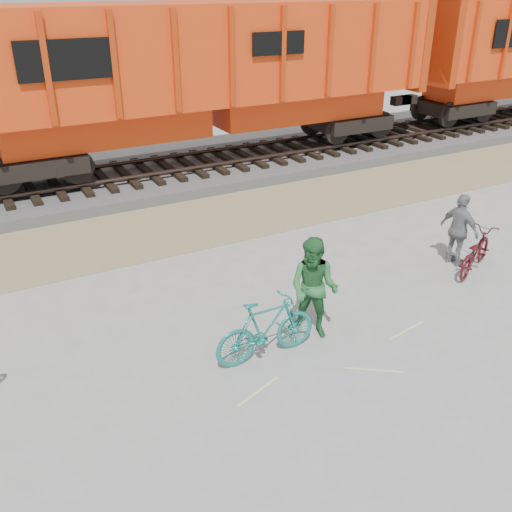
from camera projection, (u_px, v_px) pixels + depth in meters
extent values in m
plane|color=#9E9E99|center=(288.00, 345.00, 9.33)|extent=(120.00, 120.00, 0.00)
cube|color=#9C8E61|center=(169.00, 228.00, 13.68)|extent=(120.00, 3.00, 0.02)
cube|color=slate|center=(126.00, 181.00, 16.38)|extent=(120.00, 4.00, 0.30)
cube|color=black|center=(125.00, 174.00, 16.29)|extent=(0.22, 2.60, 0.12)
cube|color=black|center=(315.00, 146.00, 19.07)|extent=(0.22, 2.60, 0.12)
cylinder|color=#382821|center=(133.00, 177.00, 15.67)|extent=(120.00, 0.12, 0.12)
cylinder|color=#382821|center=(118.00, 164.00, 16.81)|extent=(120.00, 0.12, 0.12)
cube|color=black|center=(211.00, 143.00, 17.19)|extent=(11.20, 2.20, 0.80)
cube|color=red|center=(210.00, 114.00, 16.81)|extent=(11.76, 1.65, 0.90)
cube|color=red|center=(207.00, 52.00, 16.05)|extent=(14.00, 3.00, 2.60)
cube|color=#B42F0B|center=(396.00, 37.00, 18.93)|extent=(0.30, 3.06, 3.10)
cube|color=black|center=(66.00, 60.00, 12.92)|extent=(2.20, 0.04, 0.90)
cube|color=#B42F0B|center=(425.00, 36.00, 19.48)|extent=(0.30, 3.06, 3.10)
imported|color=#1A8075|center=(266.00, 329.00, 8.82)|extent=(1.74, 0.51, 1.04)
imported|color=#480E14|center=(475.00, 251.00, 11.53)|extent=(1.72, 1.21, 0.86)
imported|color=#296833|center=(314.00, 288.00, 9.25)|extent=(1.03, 1.07, 1.74)
imported|color=slate|center=(459.00, 230.00, 11.66)|extent=(0.47, 0.94, 1.54)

